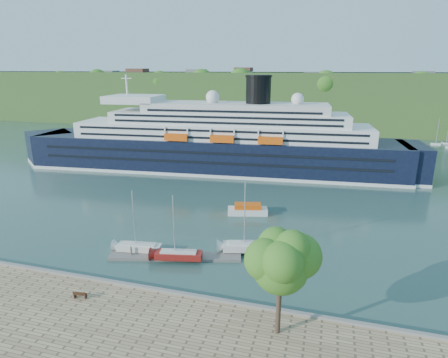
% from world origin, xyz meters
% --- Properties ---
extents(ground, '(400.00, 400.00, 0.00)m').
position_xyz_m(ground, '(0.00, 0.00, 0.00)').
color(ground, '#294941').
rests_on(ground, ground).
extents(far_hillside, '(400.00, 50.00, 24.00)m').
position_xyz_m(far_hillside, '(0.00, 145.00, 12.00)').
color(far_hillside, '#2F5020').
rests_on(far_hillside, ground).
extents(quay_coping, '(220.00, 0.50, 0.30)m').
position_xyz_m(quay_coping, '(0.00, -0.20, 1.15)').
color(quay_coping, slate).
rests_on(quay_coping, promenade).
extents(cruise_ship, '(109.64, 25.33, 24.40)m').
position_xyz_m(cruise_ship, '(-9.82, 56.70, 12.20)').
color(cruise_ship, black).
rests_on(cruise_ship, ground).
extents(park_bench, '(1.63, 0.89, 0.99)m').
position_xyz_m(park_bench, '(-6.46, -3.87, 1.49)').
color(park_bench, '#432413').
rests_on(park_bench, promenade).
extents(promenade_tree, '(7.17, 7.17, 11.87)m').
position_xyz_m(promenade_tree, '(15.70, -3.48, 6.93)').
color(promenade_tree, '#2B6219').
rests_on(promenade_tree, promenade).
extents(floating_pontoon, '(18.68, 6.82, 0.42)m').
position_xyz_m(floating_pontoon, '(-0.63, 9.33, 0.21)').
color(floating_pontoon, gray).
rests_on(floating_pontoon, ground).
extents(sailboat_white_near, '(7.27, 3.01, 9.11)m').
position_xyz_m(sailboat_white_near, '(-6.16, 9.24, 4.55)').
color(sailboat_white_near, silver).
rests_on(sailboat_white_near, ground).
extents(sailboat_red, '(7.44, 3.43, 9.27)m').
position_xyz_m(sailboat_red, '(0.25, 8.60, 4.64)').
color(sailboat_red, maroon).
rests_on(sailboat_red, ground).
extents(sailboat_white_far, '(8.32, 4.24, 10.36)m').
position_xyz_m(sailboat_white_far, '(9.03, 13.52, 5.18)').
color(sailboat_white_far, silver).
rests_on(sailboat_white_far, ground).
extents(tender_launch, '(7.72, 4.22, 2.03)m').
position_xyz_m(tender_launch, '(5.71, 28.41, 1.01)').
color(tender_launch, '#E7530D').
rests_on(tender_launch, ground).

